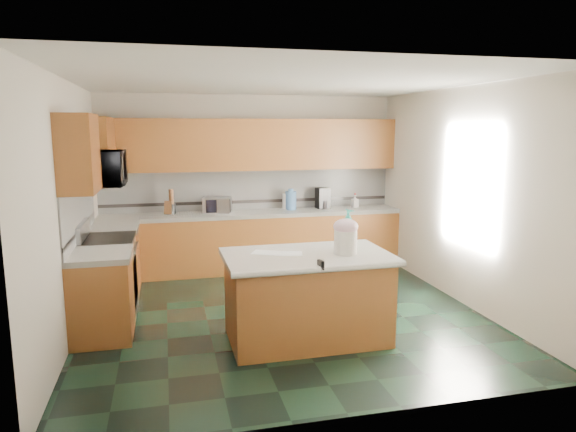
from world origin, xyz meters
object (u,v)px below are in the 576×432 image
object	(u,v)px
island_top	(307,257)
island_base	(307,300)
soap_bottle_island	(348,229)
treat_jar	(345,242)
toaster_oven	(217,205)
coffee_maker	(323,198)
knife_block	(168,208)

from	to	relation	value
island_top	island_base	bearing A→B (deg)	-0.56
island_base	island_top	world-z (taller)	island_top
soap_bottle_island	island_base	bearing A→B (deg)	170.58
treat_jar	toaster_oven	size ratio (longest dim) A/B	0.61
treat_jar	soap_bottle_island	world-z (taller)	soap_bottle_island
island_base	treat_jar	world-z (taller)	treat_jar
island_top	toaster_oven	bearing A→B (deg)	101.94
toaster_oven	treat_jar	bearing A→B (deg)	-56.60
treat_jar	coffee_maker	world-z (taller)	coffee_maker
soap_bottle_island	knife_block	size ratio (longest dim) A/B	2.16
knife_block	coffee_maker	distance (m)	2.42
island_base	coffee_maker	distance (m)	3.13
island_top	knife_block	distance (m)	3.15
island_top	soap_bottle_island	world-z (taller)	soap_bottle_island
island_base	coffee_maker	xyz separation A→B (m)	(1.06, 2.87, 0.66)
island_base	treat_jar	distance (m)	0.73
soap_bottle_island	coffee_maker	xyz separation A→B (m)	(0.58, 2.76, -0.05)
island_top	treat_jar	bearing A→B (deg)	-13.32
toaster_oven	coffee_maker	distance (m)	1.69
treat_jar	toaster_oven	world-z (taller)	treat_jar
knife_block	coffee_maker	size ratio (longest dim) A/B	0.60
treat_jar	island_top	bearing A→B (deg)	152.95
island_top	coffee_maker	size ratio (longest dim) A/B	5.14
toaster_oven	island_top	bearing A→B (deg)	-63.16
coffee_maker	island_top	bearing A→B (deg)	-113.81
island_top	coffee_maker	xyz separation A→B (m)	(1.06, 2.87, 0.20)
soap_bottle_island	coffee_maker	bearing A→B (deg)	55.29
soap_bottle_island	toaster_oven	size ratio (longest dim) A/B	1.04
island_top	treat_jar	size ratio (longest dim) A/B	6.91
soap_bottle_island	knife_block	bearing A→B (deg)	101.12
treat_jar	knife_block	xyz separation A→B (m)	(-1.74, 2.93, -0.02)
island_base	toaster_oven	world-z (taller)	toaster_oven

